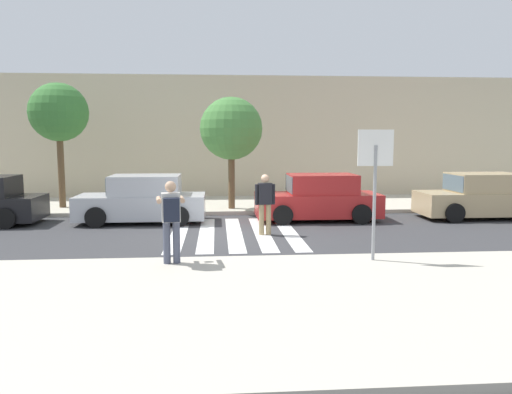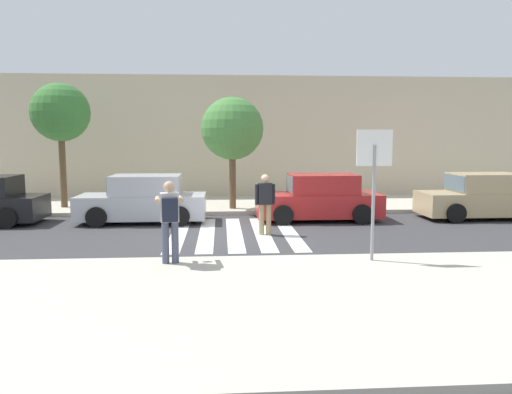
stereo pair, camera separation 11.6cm
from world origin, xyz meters
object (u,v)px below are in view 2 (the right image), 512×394
Objects in this scene: parked_car_red at (319,199)px; parked_car_tan at (482,197)px; photographer_with_backpack at (170,215)px; parked_car_silver at (144,200)px; street_tree_west at (60,113)px; stop_sign at (374,166)px; pedestrian_crossing at (265,201)px; street_tree_center at (232,129)px.

parked_car_tan is (5.63, -0.00, 0.00)m from parked_car_red.
parked_car_red is at bearing 54.41° from photographer_with_backpack.
photographer_with_backpack is 0.42× the size of parked_car_red.
parked_car_silver is 5.35m from street_tree_west.
stop_sign is at bearing -44.36° from street_tree_west.
parked_car_silver is 1.00× the size of parked_car_tan.
parked_car_red is (5.80, 0.00, 0.00)m from parked_car_silver.
pedestrian_crossing is 4.48m from parked_car_silver.
parked_car_tan is 1.00× the size of street_tree_center.
pedestrian_crossing is 0.42× the size of parked_car_red.
photographer_with_backpack is at bearing -125.59° from parked_car_red.
photographer_with_backpack reaches higher than parked_car_red.
street_tree_west is (-9.16, 8.95, 1.50)m from stop_sign.
street_tree_west is (-7.19, 5.28, 2.69)m from pedestrian_crossing.
stop_sign is at bearing -133.16° from parked_car_tan.
photographer_with_backpack is 0.37× the size of street_tree_west.
street_tree_west is at bearing 139.83° from parked_car_silver.
parked_car_silver is at bearing 147.52° from pedestrian_crossing.
parked_car_red and parked_car_tan have the same top height.
street_tree_center is (-0.81, 4.48, 2.10)m from pedestrian_crossing.
parked_car_red is 10.10m from street_tree_west.
street_tree_west reaches higher than photographer_with_backpack.
street_tree_west is (-3.42, 2.88, 2.94)m from parked_car_silver.
stop_sign is 0.68× the size of parked_car_tan.
stop_sign is 0.68× the size of parked_car_red.
photographer_with_backpack is 8.49m from street_tree_center.
street_tree_west reaches higher than parked_car_red.
parked_car_tan is at bearing -0.00° from parked_car_red.
street_tree_west is (-9.22, 2.88, 2.94)m from parked_car_red.
photographer_with_backpack is 4.33m from pedestrian_crossing.
street_tree_west is (-4.88, 8.94, 2.50)m from photographer_with_backpack.
stop_sign reaches higher than pedestrian_crossing.
street_tree_center is (-8.48, 2.08, 2.35)m from parked_car_tan.
parked_car_silver is at bearing -144.80° from street_tree_center.
photographer_with_backpack is 11.67m from parked_car_tan.
street_tree_west is at bearing 143.67° from pedestrian_crossing.
street_tree_center is at bearing 143.76° from parked_car_red.
parked_car_silver is 1.00× the size of street_tree_center.
pedestrian_crossing is (2.30, 3.66, -0.19)m from photographer_with_backpack.
parked_car_red is at bearing 89.45° from stop_sign.
pedestrian_crossing is 0.37× the size of street_tree_west.
parked_car_silver and parked_car_red have the same top height.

